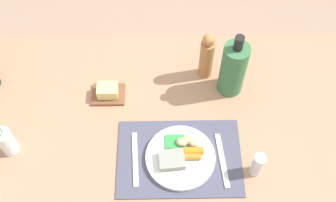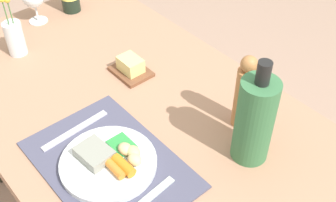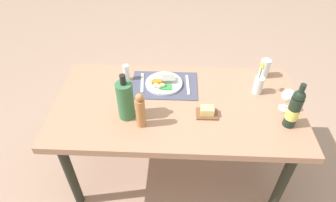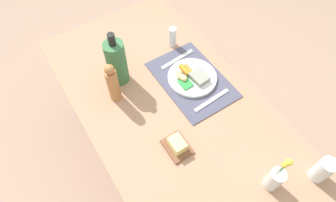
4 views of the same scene
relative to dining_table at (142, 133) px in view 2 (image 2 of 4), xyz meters
name	(u,v)px [view 2 (image 2 of 4)]	position (x,y,z in m)	size (l,w,h in m)	color
dining_table	(142,133)	(0.00, 0.00, 0.00)	(1.58, 0.82, 0.71)	tan
placemat	(110,164)	(0.09, -0.18, 0.08)	(0.45, 0.31, 0.01)	#4B4B62
dinner_plate	(109,161)	(0.10, -0.18, 0.10)	(0.25, 0.25, 0.05)	silver
fork	(75,130)	(-0.07, -0.18, 0.08)	(0.02, 0.21, 0.01)	silver
pepper_mill	(245,93)	(0.21, 0.20, 0.19)	(0.06, 0.06, 0.24)	#B67642
cooler_bottle	(255,120)	(0.30, 0.13, 0.20)	(0.10, 0.10, 0.31)	#3A7245
flower_vase	(14,36)	(-0.53, -0.13, 0.14)	(0.06, 0.06, 0.23)	silver
butter_dish	(131,67)	(-0.18, 0.10, 0.10)	(0.13, 0.10, 0.06)	brown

